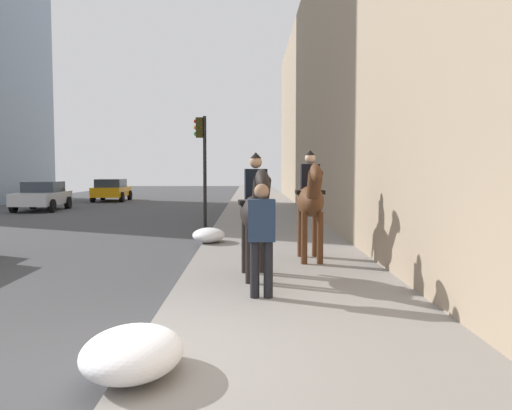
% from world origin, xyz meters
% --- Properties ---
extents(sidewalk_slab, '(120.00, 3.85, 0.12)m').
position_xyz_m(sidewalk_slab, '(0.00, -1.93, 0.06)').
color(sidewalk_slab, gray).
rests_on(sidewalk_slab, ground).
extents(mounted_horse_near, '(2.15, 0.69, 2.21)m').
position_xyz_m(mounted_horse_near, '(3.81, -1.36, 1.32)').
color(mounted_horse_near, black).
rests_on(mounted_horse_near, sidewalk_slab).
extents(mounted_horse_far, '(2.15, 0.60, 2.32)m').
position_xyz_m(mounted_horse_far, '(5.57, -2.50, 1.41)').
color(mounted_horse_far, '#4C2B16').
rests_on(mounted_horse_far, sidewalk_slab).
extents(pedestrian_greeting, '(0.26, 0.40, 1.70)m').
position_xyz_m(pedestrian_greeting, '(2.44, -1.41, 1.10)').
color(pedestrian_greeting, black).
rests_on(pedestrian_greeting, sidewalk_slab).
extents(car_near_lane, '(3.99, 2.13, 1.44)m').
position_xyz_m(car_near_lane, '(20.67, 9.12, 0.74)').
color(car_near_lane, '#B7BABF').
rests_on(car_near_lane, ground).
extents(car_mid_lane, '(4.05, 2.12, 1.44)m').
position_xyz_m(car_mid_lane, '(28.46, 7.75, 0.76)').
color(car_mid_lane, orange).
rests_on(car_mid_lane, ground).
extents(traffic_light_near_curb, '(0.20, 0.44, 3.91)m').
position_xyz_m(traffic_light_near_curb, '(13.14, 0.44, 2.62)').
color(traffic_light_near_curb, black).
rests_on(traffic_light_near_curb, ground).
extents(snow_pile_near, '(1.22, 0.94, 0.42)m').
position_xyz_m(snow_pile_near, '(-0.45, -0.15, 0.33)').
color(snow_pile_near, white).
rests_on(snow_pile_near, sidewalk_slab).
extents(snow_pile_far, '(1.10, 0.85, 0.38)m').
position_xyz_m(snow_pile_far, '(8.36, -0.15, 0.31)').
color(snow_pile_far, white).
rests_on(snow_pile_far, sidewalk_slab).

